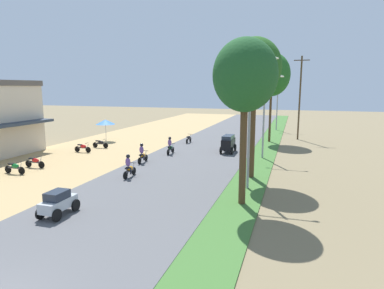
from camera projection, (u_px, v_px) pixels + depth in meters
The scene contains 18 objects.
parked_motorbike_third at pixel (15, 167), 23.97m from camera, with size 1.80×0.54×0.94m.
parked_motorbike_fourth at pixel (35, 162), 25.78m from camera, with size 1.80×0.54×0.94m.
parked_motorbike_fifth at pixel (83, 147), 31.90m from camera, with size 1.80×0.54×0.94m.
parked_motorbike_sixth at pixel (100, 143), 34.21m from camera, with size 1.80×0.54×0.94m.
vendor_umbrella at pixel (105, 122), 38.18m from camera, with size 2.20×2.20×2.52m.
median_tree_nearest at pixel (245, 77), 16.81m from camera, with size 3.32×3.32×8.71m.
median_tree_second at pixel (254, 68), 21.96m from camera, with size 3.58×3.58×9.50m.
median_tree_third at pixel (272, 75), 37.06m from camera, with size 4.08×4.08×10.01m.
streetlamp_near at pixel (249, 114), 19.91m from camera, with size 3.16×0.20×8.07m.
streetlamp_mid at pixel (264, 110), 28.82m from camera, with size 3.16×0.20×7.32m.
streetlamp_far at pixel (277, 102), 48.02m from camera, with size 3.16×0.20×7.09m.
utility_pole_near at pixel (300, 97), 39.37m from camera, with size 1.80×0.20×9.88m.
car_hatchback_silver at pixel (58, 202), 16.14m from camera, with size 1.04×2.00×1.23m.
car_van_black at pixel (228, 143), 31.66m from camera, with size 1.19×2.41×1.67m.
motorbike_ahead_second at pixel (129, 166), 22.92m from camera, with size 0.54×1.80×1.66m.
motorbike_ahead_third at pixel (142, 154), 27.33m from camera, with size 0.54×1.80×1.66m.
motorbike_ahead_fourth at pixel (170, 146), 30.90m from camera, with size 0.54×1.80×1.66m.
motorbike_ahead_fifth at pixel (189, 138), 37.26m from camera, with size 0.54×1.80×0.94m.
Camera 1 is at (8.47, -5.45, 6.28)m, focal length 30.97 mm.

